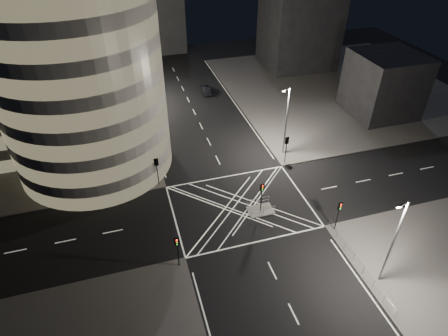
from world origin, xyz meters
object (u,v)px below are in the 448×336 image
object	(u,v)px
traffic_signal_nl	(177,246)
sedan	(205,90)
street_lamp_left_far	(131,77)
traffic_signal_fl	(157,167)
traffic_signal_fr	(287,145)
traffic_signal_nr	(339,211)
street_lamp_right_near	(393,241)
street_lamp_left_near	(144,129)
traffic_signal_island	(262,192)
central_island	(260,210)
street_lamp_right_far	(286,120)

from	to	relation	value
traffic_signal_nl	sedan	size ratio (longest dim) A/B	0.96
street_lamp_left_far	traffic_signal_fl	bearing A→B (deg)	-88.43
traffic_signal_fr	traffic_signal_nr	size ratio (longest dim) A/B	1.00
traffic_signal_nl	traffic_signal_fl	bearing A→B (deg)	90.00
traffic_signal_fr	street_lamp_right_near	size ratio (longest dim) A/B	0.40
street_lamp_left_near	sedan	xyz separation A→B (m)	(13.17, 19.74, -4.85)
traffic_signal_island	street_lamp_left_near	bearing A→B (deg)	130.27
traffic_signal_nr	street_lamp_left_near	distance (m)	26.32
street_lamp_left_near	sedan	bearing A→B (deg)	56.29
central_island	street_lamp_right_near	size ratio (longest dim) A/B	0.30
traffic_signal_fr	street_lamp_right_near	distance (m)	20.97
street_lamp_right_far	street_lamp_right_near	world-z (taller)	same
traffic_signal_island	street_lamp_left_near	size ratio (longest dim) A/B	0.40
street_lamp_left_near	sedan	size ratio (longest dim) A/B	2.39
traffic_signal_fl	traffic_signal_nl	xyz separation A→B (m)	(0.00, -13.60, 0.00)
traffic_signal_nl	traffic_signal_fr	world-z (taller)	same
traffic_signal_nl	street_lamp_left_near	bearing A→B (deg)	91.94
traffic_signal_fr	traffic_signal_island	xyz separation A→B (m)	(-6.80, -8.30, 0.00)
street_lamp_left_far	street_lamp_right_far	size ratio (longest dim) A/B	1.00
street_lamp_left_near	street_lamp_left_far	xyz separation A→B (m)	(0.00, 18.00, 0.00)
street_lamp_right_far	traffic_signal_fr	bearing A→B (deg)	-106.11
street_lamp_left_near	street_lamp_right_near	size ratio (longest dim) A/B	1.00
street_lamp_left_near	street_lamp_right_far	distance (m)	19.11
traffic_signal_island	street_lamp_left_near	distance (m)	17.89
traffic_signal_island	street_lamp_right_near	size ratio (longest dim) A/B	0.40
street_lamp_left_far	traffic_signal_island	bearing A→B (deg)	-70.05
traffic_signal_fr	sedan	bearing A→B (deg)	101.48
traffic_signal_nl	street_lamp_right_near	world-z (taller)	street_lamp_right_near
central_island	street_lamp_right_near	world-z (taller)	street_lamp_right_near
traffic_signal_island	street_lamp_right_far	size ratio (longest dim) A/B	0.40
traffic_signal_nr	traffic_signal_island	world-z (taller)	same
traffic_signal_fl	street_lamp_left_far	size ratio (longest dim) A/B	0.40
traffic_signal_fl	traffic_signal_nl	world-z (taller)	same
traffic_signal_fr	street_lamp_left_far	bearing A→B (deg)	128.17
street_lamp_left_near	traffic_signal_nl	bearing A→B (deg)	-88.06
street_lamp_right_near	street_lamp_right_far	bearing A→B (deg)	90.00
traffic_signal_nr	street_lamp_right_far	bearing A→B (deg)	87.70
street_lamp_left_far	sedan	bearing A→B (deg)	7.53
traffic_signal_fr	traffic_signal_nr	distance (m)	13.60
traffic_signal_island	street_lamp_left_far	xyz separation A→B (m)	(-11.44, 31.50, 2.63)
traffic_signal_island	sedan	bearing A→B (deg)	87.01
street_lamp_right_far	traffic_signal_nr	bearing A→B (deg)	-92.30
street_lamp_left_near	traffic_signal_nr	bearing A→B (deg)	-45.87
street_lamp_right_near	central_island	bearing A→B (deg)	120.75
sedan	traffic_signal_island	bearing A→B (deg)	89.93
central_island	street_lamp_right_near	distance (m)	15.54
central_island	traffic_signal_island	bearing A→B (deg)	0.00
street_lamp_left_near	street_lamp_left_far	bearing A→B (deg)	90.00
traffic_signal_fl	central_island	bearing A→B (deg)	-37.54
traffic_signal_fr	street_lamp_right_far	world-z (taller)	street_lamp_right_far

